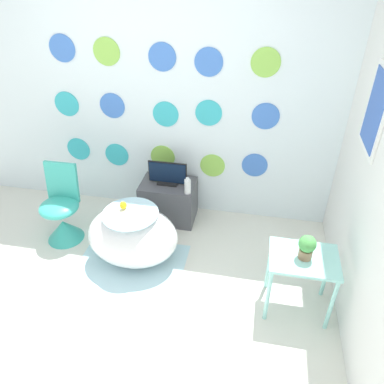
{
  "coord_description": "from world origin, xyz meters",
  "views": [
    {
      "loc": [
        0.95,
        -1.69,
        2.5
      ],
      "look_at": [
        0.47,
        0.8,
        0.8
      ],
      "focal_mm": 35.0,
      "sensor_mm": 36.0,
      "label": 1
    }
  ],
  "objects_px": {
    "tv": "(168,174)",
    "potted_plant_left": "(307,246)",
    "chair": "(62,217)",
    "bathtub": "(133,236)",
    "vase": "(188,186)"
  },
  "relations": [
    {
      "from": "vase",
      "to": "potted_plant_left",
      "type": "height_order",
      "value": "potted_plant_left"
    },
    {
      "from": "bathtub",
      "to": "tv",
      "type": "distance_m",
      "value": 0.75
    },
    {
      "from": "potted_plant_left",
      "to": "tv",
      "type": "bearing_deg",
      "value": 143.2
    },
    {
      "from": "chair",
      "to": "vase",
      "type": "xyz_separation_m",
      "value": [
        1.18,
        0.38,
        0.26
      ]
    },
    {
      "from": "vase",
      "to": "potted_plant_left",
      "type": "bearing_deg",
      "value": -38.22
    },
    {
      "from": "potted_plant_left",
      "to": "bathtub",
      "type": "bearing_deg",
      "value": 169.03
    },
    {
      "from": "chair",
      "to": "potted_plant_left",
      "type": "xyz_separation_m",
      "value": [
        2.24,
        -0.45,
        0.4
      ]
    },
    {
      "from": "vase",
      "to": "potted_plant_left",
      "type": "relative_size",
      "value": 0.86
    },
    {
      "from": "tv",
      "to": "potted_plant_left",
      "type": "bearing_deg",
      "value": -36.8
    },
    {
      "from": "chair",
      "to": "bathtub",
      "type": "bearing_deg",
      "value": -12.09
    },
    {
      "from": "bathtub",
      "to": "vase",
      "type": "relative_size",
      "value": 4.83
    },
    {
      "from": "tv",
      "to": "potted_plant_left",
      "type": "xyz_separation_m",
      "value": [
        1.29,
        -0.97,
        0.11
      ]
    },
    {
      "from": "tv",
      "to": "potted_plant_left",
      "type": "distance_m",
      "value": 1.62
    },
    {
      "from": "bathtub",
      "to": "chair",
      "type": "height_order",
      "value": "chair"
    },
    {
      "from": "chair",
      "to": "tv",
      "type": "xyz_separation_m",
      "value": [
        0.95,
        0.52,
        0.29
      ]
    }
  ]
}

